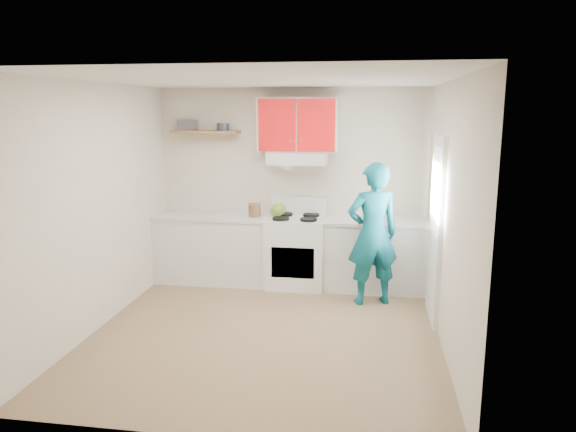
% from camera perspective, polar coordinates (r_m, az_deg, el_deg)
% --- Properties ---
extents(floor, '(3.80, 3.80, 0.00)m').
position_cam_1_polar(floor, '(5.81, -2.34, -12.22)').
color(floor, brown).
rests_on(floor, ground).
extents(ceiling, '(3.60, 3.80, 0.04)m').
position_cam_1_polar(ceiling, '(5.34, -2.58, 14.32)').
color(ceiling, white).
rests_on(ceiling, floor).
extents(back_wall, '(3.60, 0.04, 2.60)m').
position_cam_1_polar(back_wall, '(7.27, 0.46, 3.26)').
color(back_wall, beige).
rests_on(back_wall, floor).
extents(front_wall, '(3.60, 0.04, 2.60)m').
position_cam_1_polar(front_wall, '(3.63, -8.32, -5.11)').
color(front_wall, beige).
rests_on(front_wall, floor).
extents(left_wall, '(0.04, 3.80, 2.60)m').
position_cam_1_polar(left_wall, '(6.04, -19.46, 0.94)').
color(left_wall, beige).
rests_on(left_wall, floor).
extents(right_wall, '(0.04, 3.80, 2.60)m').
position_cam_1_polar(right_wall, '(5.38, 16.71, -0.10)').
color(right_wall, beige).
rests_on(right_wall, floor).
extents(door, '(0.05, 0.85, 2.05)m').
position_cam_1_polar(door, '(6.11, 15.47, -1.33)').
color(door, white).
rests_on(door, floor).
extents(door_glass, '(0.01, 0.55, 0.95)m').
position_cam_1_polar(door_glass, '(6.03, 15.42, 2.62)').
color(door_glass, white).
rests_on(door_glass, door).
extents(counter_left, '(1.52, 0.60, 0.90)m').
position_cam_1_polar(counter_left, '(7.38, -7.92, -3.47)').
color(counter_left, silver).
rests_on(counter_left, floor).
extents(counter_right, '(1.32, 0.60, 0.90)m').
position_cam_1_polar(counter_right, '(7.08, 9.29, -4.15)').
color(counter_right, silver).
rests_on(counter_right, floor).
extents(stove, '(0.76, 0.65, 0.92)m').
position_cam_1_polar(stove, '(7.11, 0.87, -3.84)').
color(stove, white).
rests_on(stove, floor).
extents(range_hood, '(0.76, 0.44, 0.15)m').
position_cam_1_polar(range_hood, '(7.00, 1.02, 6.19)').
color(range_hood, silver).
rests_on(range_hood, back_wall).
extents(upper_cabinets, '(1.02, 0.33, 0.70)m').
position_cam_1_polar(upper_cabinets, '(7.03, 1.09, 9.69)').
color(upper_cabinets, red).
rests_on(upper_cabinets, back_wall).
extents(shelf, '(0.90, 0.30, 0.04)m').
position_cam_1_polar(shelf, '(7.32, -8.76, 8.84)').
color(shelf, brown).
rests_on(shelf, back_wall).
extents(books, '(0.31, 0.27, 0.14)m').
position_cam_1_polar(books, '(7.41, -10.65, 9.48)').
color(books, '#463D41').
rests_on(books, shelf).
extents(tin, '(0.18, 0.18, 0.10)m').
position_cam_1_polar(tin, '(7.28, -6.93, 9.40)').
color(tin, '#333D4C').
rests_on(tin, shelf).
extents(kettle, '(0.28, 0.28, 0.18)m').
position_cam_1_polar(kettle, '(7.11, -1.06, 0.70)').
color(kettle, olive).
rests_on(kettle, stove).
extents(crock, '(0.20, 0.20, 0.19)m').
position_cam_1_polar(crock, '(7.08, -3.58, 0.52)').
color(crock, brown).
rests_on(crock, counter_left).
extents(cutting_board, '(0.31, 0.25, 0.02)m').
position_cam_1_polar(cutting_board, '(7.00, 8.38, -0.43)').
color(cutting_board, olive).
rests_on(cutting_board, counter_right).
extents(silicone_mat, '(0.37, 0.33, 0.01)m').
position_cam_1_polar(silicone_mat, '(7.03, 12.42, -0.58)').
color(silicone_mat, red).
rests_on(silicone_mat, counter_right).
extents(person, '(0.72, 0.59, 1.72)m').
position_cam_1_polar(person, '(6.45, 9.01, -1.92)').
color(person, '#0B5A6A').
rests_on(person, floor).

